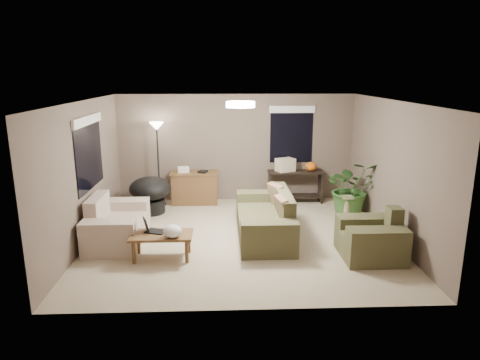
{
  "coord_description": "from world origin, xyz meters",
  "views": [
    {
      "loc": [
        -0.31,
        -7.43,
        2.97
      ],
      "look_at": [
        0.0,
        0.2,
        1.05
      ],
      "focal_mm": 32.0,
      "sensor_mm": 36.0,
      "label": 1
    }
  ],
  "objects_px": {
    "main_sofa": "(266,220)",
    "coffee_table": "(162,238)",
    "papasan_chair": "(151,192)",
    "cat_scratching_post": "(347,210)",
    "console_table": "(295,184)",
    "desk": "(195,188)",
    "floor_lamp": "(157,136)",
    "houseplant": "(351,194)",
    "loveseat": "(116,226)",
    "armchair": "(371,240)"
  },
  "relations": [
    {
      "from": "houseplant",
      "to": "console_table",
      "type": "bearing_deg",
      "value": 134.86
    },
    {
      "from": "console_table",
      "to": "cat_scratching_post",
      "type": "xyz_separation_m",
      "value": [
        0.86,
        -1.29,
        -0.22
      ]
    },
    {
      "from": "armchair",
      "to": "cat_scratching_post",
      "type": "height_order",
      "value": "armchair"
    },
    {
      "from": "console_table",
      "to": "cat_scratching_post",
      "type": "relative_size",
      "value": 2.6
    },
    {
      "from": "coffee_table",
      "to": "console_table",
      "type": "relative_size",
      "value": 0.77
    },
    {
      "from": "main_sofa",
      "to": "desk",
      "type": "distance_m",
      "value": 2.56
    },
    {
      "from": "coffee_table",
      "to": "houseplant",
      "type": "height_order",
      "value": "houseplant"
    },
    {
      "from": "main_sofa",
      "to": "desk",
      "type": "xyz_separation_m",
      "value": [
        -1.46,
        2.11,
        0.08
      ]
    },
    {
      "from": "armchair",
      "to": "cat_scratching_post",
      "type": "relative_size",
      "value": 2.0
    },
    {
      "from": "loveseat",
      "to": "papasan_chair",
      "type": "xyz_separation_m",
      "value": [
        0.37,
        1.61,
        0.17
      ]
    },
    {
      "from": "desk",
      "to": "main_sofa",
      "type": "bearing_deg",
      "value": -55.25
    },
    {
      "from": "desk",
      "to": "console_table",
      "type": "bearing_deg",
      "value": 0.24
    },
    {
      "from": "main_sofa",
      "to": "cat_scratching_post",
      "type": "bearing_deg",
      "value": 25.07
    },
    {
      "from": "houseplant",
      "to": "cat_scratching_post",
      "type": "xyz_separation_m",
      "value": [
        -0.16,
        -0.27,
        -0.26
      ]
    },
    {
      "from": "armchair",
      "to": "console_table",
      "type": "bearing_deg",
      "value": 103.34
    },
    {
      "from": "floor_lamp",
      "to": "cat_scratching_post",
      "type": "height_order",
      "value": "floor_lamp"
    },
    {
      "from": "armchair",
      "to": "floor_lamp",
      "type": "height_order",
      "value": "floor_lamp"
    },
    {
      "from": "coffee_table",
      "to": "console_table",
      "type": "distance_m",
      "value": 4.08
    },
    {
      "from": "armchair",
      "to": "console_table",
      "type": "xyz_separation_m",
      "value": [
        -0.74,
        3.14,
        0.14
      ]
    },
    {
      "from": "coffee_table",
      "to": "main_sofa",
      "type": "bearing_deg",
      "value": 27.35
    },
    {
      "from": "desk",
      "to": "floor_lamp",
      "type": "relative_size",
      "value": 0.58
    },
    {
      "from": "coffee_table",
      "to": "papasan_chair",
      "type": "relative_size",
      "value": 0.84
    },
    {
      "from": "loveseat",
      "to": "desk",
      "type": "height_order",
      "value": "loveseat"
    },
    {
      "from": "floor_lamp",
      "to": "cat_scratching_post",
      "type": "xyz_separation_m",
      "value": [
        4.02,
        -1.19,
        -1.38
      ]
    },
    {
      "from": "houseplant",
      "to": "cat_scratching_post",
      "type": "distance_m",
      "value": 0.41
    },
    {
      "from": "console_table",
      "to": "coffee_table",
      "type": "bearing_deg",
      "value": -131.56
    },
    {
      "from": "loveseat",
      "to": "desk",
      "type": "bearing_deg",
      "value": 60.69
    },
    {
      "from": "armchair",
      "to": "papasan_chair",
      "type": "relative_size",
      "value": 0.84
    },
    {
      "from": "main_sofa",
      "to": "floor_lamp",
      "type": "bearing_deg",
      "value": 138.29
    },
    {
      "from": "coffee_table",
      "to": "floor_lamp",
      "type": "bearing_deg",
      "value": 98.65
    },
    {
      "from": "coffee_table",
      "to": "houseplant",
      "type": "xyz_separation_m",
      "value": [
        3.72,
        2.03,
        0.12
      ]
    },
    {
      "from": "armchair",
      "to": "cat_scratching_post",
      "type": "xyz_separation_m",
      "value": [
        0.12,
        1.84,
        -0.08
      ]
    },
    {
      "from": "armchair",
      "to": "cat_scratching_post",
      "type": "distance_m",
      "value": 1.85
    },
    {
      "from": "desk",
      "to": "floor_lamp",
      "type": "distance_m",
      "value": 1.46
    },
    {
      "from": "console_table",
      "to": "floor_lamp",
      "type": "relative_size",
      "value": 0.68
    },
    {
      "from": "cat_scratching_post",
      "to": "main_sofa",
      "type": "bearing_deg",
      "value": -154.93
    },
    {
      "from": "papasan_chair",
      "to": "cat_scratching_post",
      "type": "relative_size",
      "value": 2.38
    },
    {
      "from": "console_table",
      "to": "main_sofa",
      "type": "bearing_deg",
      "value": -112.93
    },
    {
      "from": "desk",
      "to": "floor_lamp",
      "type": "bearing_deg",
      "value": -173.51
    },
    {
      "from": "loveseat",
      "to": "armchair",
      "type": "bearing_deg",
      "value": -10.99
    },
    {
      "from": "main_sofa",
      "to": "loveseat",
      "type": "bearing_deg",
      "value": -176.44
    },
    {
      "from": "main_sofa",
      "to": "coffee_table",
      "type": "xyz_separation_m",
      "value": [
        -1.81,
        -0.94,
        0.06
      ]
    },
    {
      "from": "loveseat",
      "to": "floor_lamp",
      "type": "distance_m",
      "value": 2.59
    },
    {
      "from": "houseplant",
      "to": "cat_scratching_post",
      "type": "relative_size",
      "value": 2.43
    },
    {
      "from": "loveseat",
      "to": "houseplant",
      "type": "bearing_deg",
      "value": 15.19
    },
    {
      "from": "coffee_table",
      "to": "cat_scratching_post",
      "type": "distance_m",
      "value": 3.98
    },
    {
      "from": "desk",
      "to": "armchair",
      "type": "bearing_deg",
      "value": -45.25
    },
    {
      "from": "loveseat",
      "to": "papasan_chair",
      "type": "bearing_deg",
      "value": 77.14
    },
    {
      "from": "floor_lamp",
      "to": "houseplant",
      "type": "distance_m",
      "value": 4.42
    },
    {
      "from": "main_sofa",
      "to": "coffee_table",
      "type": "height_order",
      "value": "main_sofa"
    }
  ]
}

